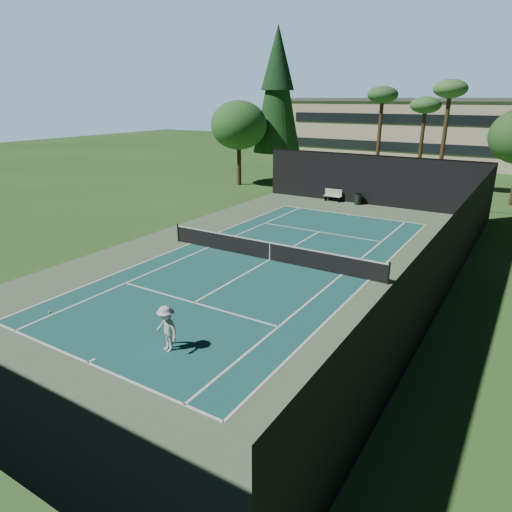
{
  "coord_description": "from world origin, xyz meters",
  "views": [
    {
      "loc": [
        11.55,
        -20.0,
        8.23
      ],
      "look_at": [
        1.0,
        -3.0,
        1.3
      ],
      "focal_mm": 32.0,
      "sensor_mm": 36.0,
      "label": 1
    }
  ],
  "objects": [
    {
      "name": "trash_bin",
      "position": [
        -0.69,
        15.52,
        0.48
      ],
      "size": [
        0.56,
        0.56,
        0.95
      ],
      "color": "black",
      "rests_on": "ground"
    },
    {
      "name": "park_bench",
      "position": [
        -2.95,
        15.66,
        0.55
      ],
      "size": [
        1.5,
        0.45,
        1.02
      ],
      "color": "beige",
      "rests_on": "ground"
    },
    {
      "name": "palm_b",
      "position": [
        1.5,
        26.0,
        7.36
      ],
      "size": [
        2.8,
        2.8,
        8.42
      ],
      "color": "#44321D",
      "rests_on": "ground"
    },
    {
      "name": "ground",
      "position": [
        0.0,
        0.0,
        0.0
      ],
      "size": [
        160.0,
        160.0,
        0.0
      ],
      "primitive_type": "plane",
      "color": "#2B5821",
      "rests_on": "ground"
    },
    {
      "name": "palm_c",
      "position": [
        4.0,
        23.0,
        8.6
      ],
      "size": [
        2.8,
        2.8,
        9.77
      ],
      "color": "#4A3520",
      "rests_on": "ground"
    },
    {
      "name": "player",
      "position": [
        1.69,
        -9.87,
        0.83
      ],
      "size": [
        1.19,
        0.85,
        1.66
      ],
      "primitive_type": "imported",
      "rotation": [
        0.0,
        0.0,
        -0.24
      ],
      "color": "silver",
      "rests_on": "ground"
    },
    {
      "name": "tennis_net",
      "position": [
        0.0,
        0.0,
        0.56
      ],
      "size": [
        12.9,
        0.1,
        1.1
      ],
      "color": "black",
      "rests_on": "ground"
    },
    {
      "name": "apron_slab",
      "position": [
        0.0,
        0.0,
        0.01
      ],
      "size": [
        18.0,
        32.0,
        0.01
      ],
      "primitive_type": "cube",
      "color": "#56714F",
      "rests_on": "ground"
    },
    {
      "name": "tennis_ball_c",
      "position": [
        1.4,
        2.37,
        0.03
      ],
      "size": [
        0.07,
        0.07,
        0.07
      ],
      "primitive_type": "sphere",
      "color": "#B7D831",
      "rests_on": "ground"
    },
    {
      "name": "court_lines",
      "position": [
        0.0,
        0.0,
        0.02
      ],
      "size": [
        11.07,
        23.87,
        0.01
      ],
      "color": "white",
      "rests_on": "ground"
    },
    {
      "name": "decid_tree_c",
      "position": [
        -14.0,
        18.0,
        5.76
      ],
      "size": [
        5.44,
        5.44,
        8.09
      ],
      "color": "#41281C",
      "rests_on": "ground"
    },
    {
      "name": "tennis_ball_d",
      "position": [
        -3.91,
        2.25,
        0.04
      ],
      "size": [
        0.08,
        0.08,
        0.08
      ],
      "primitive_type": "sphere",
      "color": "#BCCE2E",
      "rests_on": "ground"
    },
    {
      "name": "campus_building",
      "position": [
        0.0,
        45.98,
        4.21
      ],
      "size": [
        40.5,
        12.5,
        8.3
      ],
      "color": "beige",
      "rests_on": "ground"
    },
    {
      "name": "tennis_ball_a",
      "position": [
        -4.37,
        -10.23,
        0.04
      ],
      "size": [
        0.08,
        0.08,
        0.08
      ],
      "primitive_type": "sphere",
      "color": "#E6F337",
      "rests_on": "ground"
    },
    {
      "name": "tennis_ball_b",
      "position": [
        0.31,
        1.81,
        0.04
      ],
      "size": [
        0.07,
        0.07,
        0.07
      ],
      "primitive_type": "sphere",
      "color": "#ABCA2E",
      "rests_on": "ground"
    },
    {
      "name": "palm_a",
      "position": [
        -2.0,
        24.0,
        8.19
      ],
      "size": [
        2.8,
        2.8,
        9.32
      ],
      "color": "#4F3221",
      "rests_on": "ground"
    },
    {
      "name": "court_surface",
      "position": [
        0.0,
        0.0,
        0.01
      ],
      "size": [
        10.97,
        23.77,
        0.01
      ],
      "primitive_type": "cube",
      "color": "#1B5753",
      "rests_on": "ground"
    },
    {
      "name": "pine_tree",
      "position": [
        -12.0,
        22.0,
        9.55
      ],
      "size": [
        4.8,
        4.8,
        15.0
      ],
      "color": "#4A3120",
      "rests_on": "ground"
    },
    {
      "name": "fence",
      "position": [
        0.0,
        0.06,
        2.01
      ],
      "size": [
        18.04,
        32.05,
        4.03
      ],
      "color": "black",
      "rests_on": "ground"
    }
  ]
}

